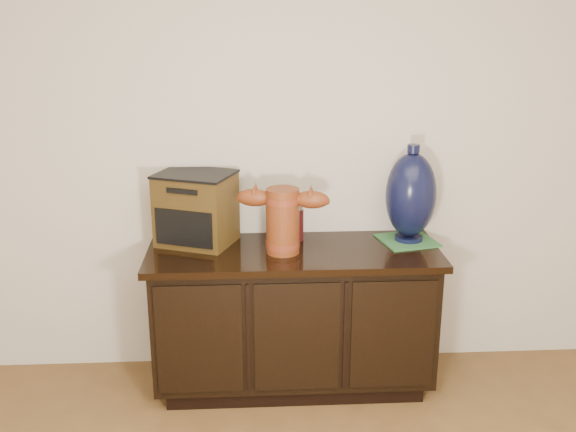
{
  "coord_description": "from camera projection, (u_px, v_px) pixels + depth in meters",
  "views": [
    {
      "loc": [
        -0.21,
        -0.92,
        1.92
      ],
      "look_at": [
        -0.03,
        2.18,
        0.95
      ],
      "focal_mm": 42.0,
      "sensor_mm": 36.0,
      "label": 1
    }
  ],
  "objects": [
    {
      "name": "sideboard",
      "position": [
        294.0,
        317.0,
        3.47
      ],
      "size": [
        1.46,
        0.56,
        0.75
      ],
      "color": "black",
      "rests_on": "ground"
    },
    {
      "name": "spray_can",
      "position": [
        297.0,
        222.0,
        3.47
      ],
      "size": [
        0.07,
        0.07,
        0.2
      ],
      "color": "#590F10",
      "rests_on": "sideboard"
    },
    {
      "name": "tv_radio",
      "position": [
        196.0,
        208.0,
        3.41
      ],
      "size": [
        0.45,
        0.41,
        0.37
      ],
      "rotation": [
        0.0,
        0.0,
        -0.38
      ],
      "color": "#412E10",
      "rests_on": "sideboard"
    },
    {
      "name": "room",
      "position": [
        384.0,
        412.0,
        1.08
      ],
      "size": [
        5.0,
        5.0,
        5.0
      ],
      "color": "brown",
      "rests_on": "ground"
    },
    {
      "name": "green_mat",
      "position": [
        407.0,
        240.0,
        3.48
      ],
      "size": [
        0.32,
        0.32,
        0.01
      ],
      "primitive_type": "cube",
      "rotation": [
        0.0,
        0.0,
        0.22
      ],
      "color": "#306B37",
      "rests_on": "sideboard"
    },
    {
      "name": "lamp_base",
      "position": [
        411.0,
        196.0,
        3.41
      ],
      "size": [
        0.31,
        0.31,
        0.5
      ],
      "rotation": [
        0.0,
        0.0,
        0.22
      ],
      "color": "black",
      "rests_on": "green_mat"
    },
    {
      "name": "terracotta_vessel",
      "position": [
        283.0,
        217.0,
        3.27
      ],
      "size": [
        0.46,
        0.2,
        0.32
      ],
      "rotation": [
        0.0,
        0.0,
        -0.19
      ],
      "color": "brown",
      "rests_on": "sideboard"
    }
  ]
}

